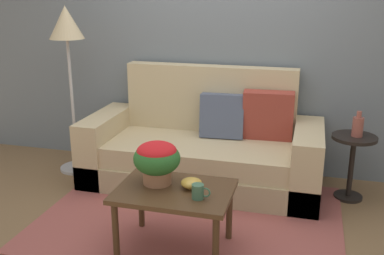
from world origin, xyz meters
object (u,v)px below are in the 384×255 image
(table_vase, at_px, (358,126))
(floor_lamp, at_px, (67,40))
(potted_plant, at_px, (157,159))
(couch, at_px, (205,150))
(coffee_table, at_px, (175,197))
(snack_bowl, at_px, (191,183))
(side_table, at_px, (352,156))
(coffee_mug, at_px, (198,192))

(table_vase, bearing_deg, floor_lamp, -179.45)
(floor_lamp, distance_m, potted_plant, 1.82)
(couch, xyz_separation_m, coffee_table, (0.08, -1.22, 0.09))
(snack_bowl, xyz_separation_m, table_vase, (1.17, 1.16, 0.16))
(snack_bowl, bearing_deg, potted_plant, 175.18)
(couch, relative_size, floor_lamp, 1.33)
(side_table, relative_size, floor_lamp, 0.36)
(coffee_table, height_order, potted_plant, potted_plant)
(floor_lamp, height_order, potted_plant, floor_lamp)
(potted_plant, bearing_deg, couch, 86.48)
(side_table, relative_size, coffee_mug, 4.60)
(side_table, height_order, coffee_mug, side_table)
(floor_lamp, height_order, table_vase, floor_lamp)
(snack_bowl, distance_m, table_vase, 1.65)
(coffee_table, bearing_deg, potted_plant, 155.77)
(floor_lamp, relative_size, snack_bowl, 11.11)
(couch, relative_size, coffee_mug, 17.20)
(potted_plant, bearing_deg, side_table, 38.97)
(floor_lamp, bearing_deg, snack_bowl, -36.31)
(floor_lamp, distance_m, table_vase, 2.78)
(couch, distance_m, table_vase, 1.40)
(couch, height_order, table_vase, couch)
(coffee_table, distance_m, table_vase, 1.77)
(couch, height_order, side_table, couch)
(floor_lamp, distance_m, coffee_mug, 2.22)
(floor_lamp, bearing_deg, table_vase, 0.55)
(side_table, height_order, potted_plant, potted_plant)
(side_table, bearing_deg, snack_bowl, -134.75)
(coffee_mug, xyz_separation_m, snack_bowl, (-0.09, 0.14, -0.01))
(coffee_mug, bearing_deg, floor_lamp, 141.89)
(coffee_mug, bearing_deg, coffee_table, 153.17)
(couch, xyz_separation_m, side_table, (1.34, -0.01, 0.08))
(coffee_mug, height_order, table_vase, table_vase)
(snack_bowl, relative_size, table_vase, 0.67)
(potted_plant, xyz_separation_m, snack_bowl, (0.26, -0.02, -0.15))
(couch, height_order, floor_lamp, floor_lamp)
(coffee_table, distance_m, coffee_mug, 0.25)
(floor_lamp, bearing_deg, couch, 1.73)
(snack_bowl, bearing_deg, floor_lamp, 143.69)
(side_table, distance_m, coffee_mug, 1.69)
(coffee_table, distance_m, snack_bowl, 0.16)
(coffee_table, bearing_deg, table_vase, 43.29)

